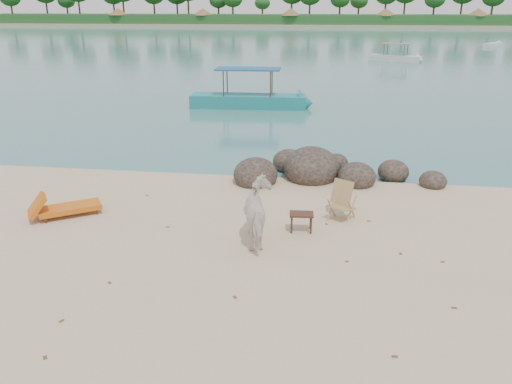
# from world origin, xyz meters

# --- Properties ---
(water) EXTENTS (400.00, 400.00, 0.00)m
(water) POSITION_xyz_m (0.00, 90.00, 0.00)
(water) COLOR #3B7276
(water) RESTS_ON ground
(far_shore) EXTENTS (420.00, 90.00, 1.40)m
(far_shore) POSITION_xyz_m (0.00, 170.00, 0.00)
(far_shore) COLOR tan
(far_shore) RESTS_ON ground
(far_scenery) EXTENTS (420.00, 18.00, 9.50)m
(far_scenery) POSITION_xyz_m (0.03, 136.70, 3.14)
(far_scenery) COLOR #1E4C1E
(far_scenery) RESTS_ON ground
(boulders) EXTENTS (6.50, 3.11, 1.33)m
(boulders) POSITION_xyz_m (1.61, 6.15, 0.25)
(boulders) COLOR black
(boulders) RESTS_ON ground
(cow) EXTENTS (1.18, 1.82, 1.42)m
(cow) POSITION_xyz_m (0.48, 1.34, 0.71)
(cow) COLOR white
(cow) RESTS_ON ground
(side_table) EXTENTS (0.60, 0.41, 0.46)m
(side_table) POSITION_xyz_m (1.38, 2.03, 0.23)
(side_table) COLOR #361F15
(side_table) RESTS_ON ground
(lounge_chair) EXTENTS (1.97, 1.64, 0.58)m
(lounge_chair) POSITION_xyz_m (-4.66, 2.21, 0.29)
(lounge_chair) COLOR orange
(lounge_chair) RESTS_ON ground
(deck_chair) EXTENTS (0.86, 0.88, 0.95)m
(deck_chair) POSITION_xyz_m (2.35, 2.91, 0.47)
(deck_chair) COLOR tan
(deck_chair) RESTS_ON ground
(boat_near) EXTENTS (7.07, 1.88, 3.40)m
(boat_near) POSITION_xyz_m (-2.35, 17.93, 1.70)
(boat_near) COLOR #1C7C7E
(boat_near) RESTS_ON water
(boat_mid) EXTENTS (5.75, 3.65, 2.81)m
(boat_mid) POSITION_xyz_m (8.62, 44.34, 1.40)
(boat_mid) COLOR silver
(boat_mid) RESTS_ON water
(boat_far) EXTENTS (3.85, 4.40, 0.56)m
(boat_far) POSITION_xyz_m (24.44, 66.26, 0.28)
(boat_far) COLOR silver
(boat_far) RESTS_ON water
(dead_leaves) EXTENTS (8.90, 7.32, 0.00)m
(dead_leaves) POSITION_xyz_m (0.16, 0.48, 0.01)
(dead_leaves) COLOR brown
(dead_leaves) RESTS_ON ground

